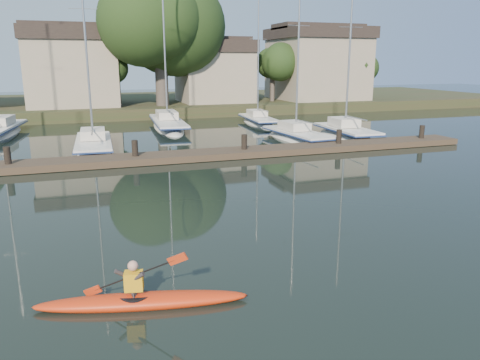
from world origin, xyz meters
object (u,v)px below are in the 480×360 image
object	(u,v)px
sailboat_3	(297,143)
sailboat_5	(0,138)
sailboat_6	(168,130)
dock	(192,156)
sailboat_4	(346,140)
sailboat_1	(94,153)
kayak	(141,298)
sailboat_7	(258,126)

from	to	relation	value
sailboat_3	sailboat_5	distance (m)	21.26
sailboat_6	dock	bearing A→B (deg)	-91.01
sailboat_4	sailboat_5	bearing A→B (deg)	162.34
sailboat_3	sailboat_4	distance (m)	3.81
dock	sailboat_4	xyz separation A→B (m)	(11.97, 4.02, -0.41)
sailboat_6	sailboat_1	bearing A→B (deg)	-122.89
dock	sailboat_6	size ratio (longest dim) A/B	1.99
sailboat_3	sailboat_6	size ratio (longest dim) A/B	0.75
sailboat_3	sailboat_6	bearing A→B (deg)	125.23
kayak	sailboat_1	bearing A→B (deg)	103.04
dock	sailboat_4	bearing A→B (deg)	18.57
sailboat_6	sailboat_4	bearing A→B (deg)	-34.51
sailboat_6	kayak	bearing A→B (deg)	-98.02
kayak	sailboat_3	bearing A→B (deg)	68.02
dock	sailboat_1	world-z (taller)	sailboat_1
sailboat_6	sailboat_7	world-z (taller)	sailboat_6
sailboat_5	kayak	bearing A→B (deg)	-69.33
sailboat_3	dock	bearing A→B (deg)	-158.77
sailboat_3	sailboat_5	xyz separation A→B (m)	(-19.35, 8.80, -0.01)
sailboat_4	dock	bearing A→B (deg)	-158.42
kayak	sailboat_4	xyz separation A→B (m)	(16.56, 18.98, -0.39)
dock	sailboat_6	bearing A→B (deg)	85.63
kayak	sailboat_1	size ratio (longest dim) A/B	0.34
sailboat_3	sailboat_7	world-z (taller)	sailboat_3
kayak	sailboat_3	size ratio (longest dim) A/B	0.36
sailboat_1	sailboat_5	size ratio (longest dim) A/B	0.87
sailboat_3	sailboat_7	size ratio (longest dim) A/B	1.07
kayak	sailboat_1	xyz separation A→B (m)	(-0.36, 19.49, -0.37)
sailboat_5	sailboat_1	bearing A→B (deg)	-45.52
sailboat_4	sailboat_6	bearing A→B (deg)	145.14
dock	sailboat_7	world-z (taller)	sailboat_7
sailboat_3	sailboat_6	world-z (taller)	sailboat_6
dock	sailboat_6	world-z (taller)	sailboat_6
sailboat_1	sailboat_7	bearing A→B (deg)	33.12
sailboat_3	sailboat_4	world-z (taller)	sailboat_3
sailboat_1	sailboat_4	size ratio (longest dim) A/B	1.08
sailboat_4	sailboat_6	distance (m)	13.95
kayak	dock	bearing A→B (deg)	84.95
sailboat_6	sailboat_7	xyz separation A→B (m)	(7.76, 0.20, 0.02)
sailboat_1	kayak	bearing A→B (deg)	-86.94
sailboat_4	sailboat_7	world-z (taller)	sailboat_4
sailboat_5	sailboat_6	xyz separation A→B (m)	(12.15, -0.18, 0.00)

